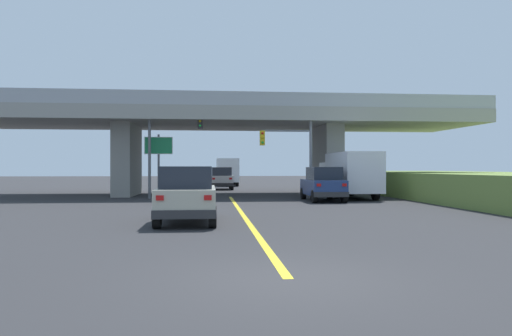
% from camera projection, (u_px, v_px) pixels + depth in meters
% --- Properties ---
extents(ground, '(160.00, 160.00, 0.00)m').
position_uv_depth(ground, '(229.00, 195.00, 34.99)').
color(ground, '#2B2B2D').
extents(overpass_bridge, '(35.63, 9.28, 6.87)m').
position_uv_depth(overpass_bridge, '(229.00, 127.00, 34.98)').
color(overpass_bridge, gray).
rests_on(overpass_bridge, ground).
extents(lane_divider_stripe, '(0.20, 24.00, 0.01)m').
position_uv_depth(lane_divider_stripe, '(242.00, 214.00, 20.39)').
color(lane_divider_stripe, yellow).
rests_on(lane_divider_stripe, ground).
extents(suv_lead, '(2.05, 4.64, 2.02)m').
position_uv_depth(suv_lead, '(187.00, 194.00, 17.18)').
color(suv_lead, '#B7B29E').
rests_on(suv_lead, ground).
extents(suv_crossing, '(2.03, 4.59, 2.02)m').
position_uv_depth(suv_crossing, '(323.00, 184.00, 28.38)').
color(suv_crossing, navy).
rests_on(suv_crossing, ground).
extents(box_truck, '(2.33, 7.33, 2.94)m').
position_uv_depth(box_truck, '(350.00, 174.00, 31.09)').
color(box_truck, silver).
rests_on(box_truck, ground).
extents(sedan_oncoming, '(2.03, 4.31, 2.02)m').
position_uv_depth(sedan_oncoming, '(222.00, 178.00, 43.60)').
color(sedan_oncoming, silver).
rests_on(sedan_oncoming, ground).
extents(traffic_signal_nearside, '(3.45, 0.36, 5.24)m').
position_uv_depth(traffic_signal_nearside, '(293.00, 148.00, 31.17)').
color(traffic_signal_nearside, slate).
rests_on(traffic_signal_nearside, ground).
extents(traffic_signal_farside, '(3.46, 0.36, 6.13)m').
position_uv_depth(traffic_signal_farside, '(167.00, 138.00, 30.58)').
color(traffic_signal_farside, '#56595E').
rests_on(traffic_signal_farside, ground).
extents(highway_sign, '(1.83, 0.17, 4.16)m').
position_uv_depth(highway_sign, '(159.00, 151.00, 31.18)').
color(highway_sign, '#56595E').
rests_on(highway_sign, ground).
extents(semi_truck_distant, '(2.33, 7.57, 2.97)m').
position_uv_depth(semi_truck_distant, '(227.00, 171.00, 53.04)').
color(semi_truck_distant, silver).
rests_on(semi_truck_distant, ground).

